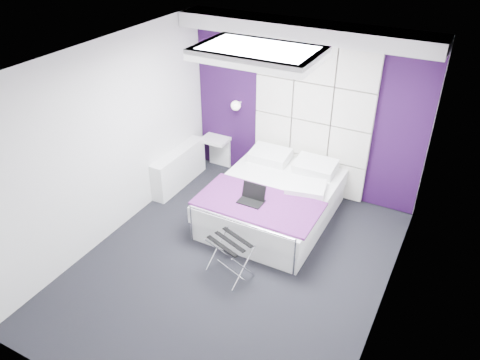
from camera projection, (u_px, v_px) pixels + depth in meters
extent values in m
plane|color=black|center=(233.00, 265.00, 5.91)|extent=(4.40, 4.40, 0.00)
plane|color=white|center=(231.00, 63.00, 4.56)|extent=(4.40, 4.40, 0.00)
plane|color=silver|center=(304.00, 109.00, 6.89)|extent=(3.60, 0.00, 3.60)
plane|color=silver|center=(109.00, 143.00, 5.96)|extent=(0.00, 4.40, 4.40)
plane|color=silver|center=(396.00, 222.00, 4.52)|extent=(0.00, 4.40, 4.40)
cube|color=#280D38|center=(304.00, 109.00, 6.89)|extent=(3.58, 0.02, 2.58)
cube|color=white|center=(304.00, 30.00, 6.08)|extent=(3.58, 0.50, 0.20)
sphere|color=white|center=(237.00, 105.00, 7.25)|extent=(0.15, 0.15, 0.15)
cube|color=white|center=(179.00, 168.00, 7.41)|extent=(0.22, 1.20, 0.60)
cube|color=white|center=(272.00, 210.00, 6.70)|extent=(1.53, 1.91, 0.29)
cube|color=white|center=(273.00, 195.00, 6.56)|extent=(1.57, 1.95, 0.24)
cube|color=#591859|center=(258.00, 204.00, 6.13)|extent=(1.63, 0.86, 0.03)
cube|color=white|center=(215.00, 140.00, 7.73)|extent=(0.44, 0.35, 0.05)
cube|color=black|center=(230.00, 242.00, 5.54)|extent=(0.51, 0.37, 0.01)
cube|color=black|center=(251.00, 202.00, 6.13)|extent=(0.33, 0.23, 0.02)
cube|color=black|center=(255.00, 190.00, 6.16)|extent=(0.33, 0.01, 0.22)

